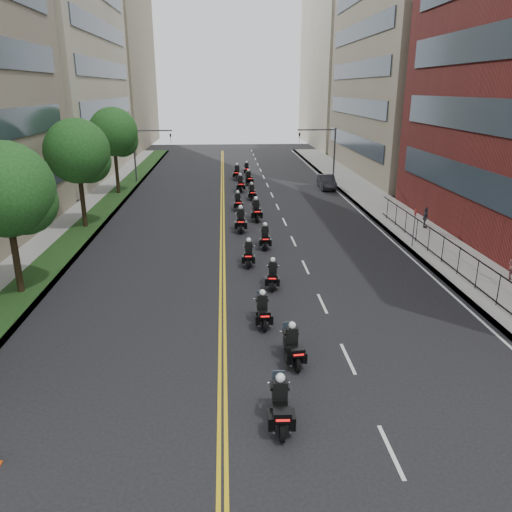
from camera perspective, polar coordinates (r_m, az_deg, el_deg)
The scene contains 28 objects.
ground at distance 14.66m, azimuth 2.27°, elevation -21.93°, with size 160.00×160.00×0.00m, color black.
sidewalk_right at distance 39.57m, azimuth 16.06°, elevation 4.08°, with size 4.00×90.00×0.15m, color gray.
sidewalk_left at distance 38.81m, azimuth -19.65°, elevation 3.44°, with size 4.00×90.00×0.15m, color gray.
grass_strip at distance 38.57m, azimuth -18.53°, elevation 3.62°, with size 2.00×90.00×0.04m, color #143413.
building_right_tan at distance 63.53m, azimuth 18.83°, elevation 22.67°, with size 15.11×28.00×30.00m.
building_right_far at distance 91.99m, azimuth 11.39°, elevation 20.46°, with size 15.00×28.00×26.00m, color #A8A087.
building_left_mid at distance 63.05m, azimuth -25.09°, elevation 23.86°, with size 16.11×28.00×34.00m.
building_left_far at distance 91.52m, azimuth -17.86°, elevation 19.98°, with size 16.00×28.00×26.00m, color gray.
iron_fence at distance 27.51m, azimuth 23.02°, elevation -1.18°, with size 0.05×28.00×1.50m.
street_trees at distance 31.56m, azimuth -22.01°, elevation 9.30°, with size 4.40×38.40×7.98m.
traffic_signal_right at distance 54.47m, azimuth 7.97°, elevation 12.32°, with size 4.09×0.20×5.60m.
traffic_signal_left at distance 54.03m, azimuth -12.74°, elevation 12.00°, with size 4.09×0.20×5.60m.
motorcycle_0 at distance 15.35m, azimuth 2.79°, elevation -16.72°, with size 0.52×2.24×1.66m.
motorcycle_1 at distance 18.44m, azimuth 4.20°, elevation -10.32°, with size 0.61×2.11×1.56m.
motorcycle_2 at distance 21.14m, azimuth 0.78°, elevation -6.32°, with size 0.49×2.09×1.54m.
motorcycle_3 at distance 25.06m, azimuth 1.92°, elevation -2.23°, with size 0.61×2.07×1.53m.
motorcycle_4 at distance 28.17m, azimuth -0.84°, elevation 0.19°, with size 0.55×2.12×1.56m.
motorcycle_5 at distance 31.25m, azimuth 1.05°, elevation 2.10°, with size 0.51×2.17×1.60m.
motorcycle_6 at distance 34.96m, azimuth -1.75°, elevation 4.03°, with size 0.57×2.47×1.82m.
motorcycle_7 at distance 37.83m, azimuth 0.01°, elevation 5.16°, with size 0.57×2.45×1.81m.
motorcycle_8 at distance 41.19m, azimuth -2.08°, elevation 6.15°, with size 0.52×2.17×1.60m.
motorcycle_9 at distance 45.20m, azimuth -0.49°, elevation 7.26°, with size 0.49×2.10×1.55m.
motorcycle_10 at distance 48.74m, azimuth -1.80°, elevation 8.19°, with size 0.58×2.39×1.76m.
motorcycle_11 at distance 52.11m, azimuth -0.85°, elevation 8.82°, with size 0.68×2.21×1.64m.
motorcycle_12 at distance 55.43m, azimuth -2.20°, elevation 9.47°, with size 0.61×2.42×1.78m.
motorcycle_13 at distance 58.73m, azimuth -1.08°, elevation 9.90°, with size 0.47×2.08×1.53m.
parked_sedan at distance 50.60m, azimuth 8.09°, elevation 8.37°, with size 1.42×4.08×1.34m, color black.
pedestrian_c at distance 37.14m, azimuth 18.79°, elevation 4.17°, with size 0.86×0.36×1.47m, color #3B3C42.
Camera 1 is at (-1.25, -11.07, 9.53)m, focal length 35.00 mm.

